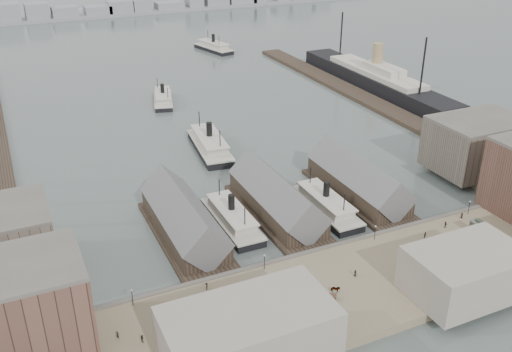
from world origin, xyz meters
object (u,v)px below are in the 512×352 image
ferry_docked_west (232,218)px  ocean_steamer (376,79)px  horse_cart_left (214,309)px  horse_cart_center (334,291)px  tram (487,234)px  horse_cart_right (429,253)px

ferry_docked_west → ocean_steamer: ocean_steamer is taller
horse_cart_left → horse_cart_center: (25.02, -5.28, 0.03)m
tram → horse_cart_right: 17.51m
tram → horse_cart_left: 70.38m
horse_cart_left → ferry_docked_west: bearing=-8.7°
tram → horse_cart_left: tram is taller
ferry_docked_west → horse_cart_center: (7.39, -38.42, 0.61)m
horse_cart_left → horse_cart_right: (52.85, -2.10, 0.03)m
tram → horse_cart_right: size_ratio=2.03×
ferry_docked_west → horse_cart_left: size_ratio=5.54×
ocean_steamer → horse_cart_left: 169.51m
ocean_steamer → horse_cart_left: (-122.63, -117.02, -1.58)m
ferry_docked_west → horse_cart_center: 39.13m
horse_cart_center → horse_cart_right: bearing=-48.8°
ocean_steamer → horse_cart_right: ocean_steamer is taller
ocean_steamer → horse_cart_center: size_ratio=21.67×
ferry_docked_west → ocean_steamer: bearing=38.6°
ferry_docked_west → tram: bearing=-34.1°
horse_cart_left → horse_cart_right: horse_cart_right is taller
tram → horse_cart_left: bearing=176.5°
ferry_docked_west → horse_cart_left: bearing=-118.0°
horse_cart_right → ferry_docked_west: bearing=61.3°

